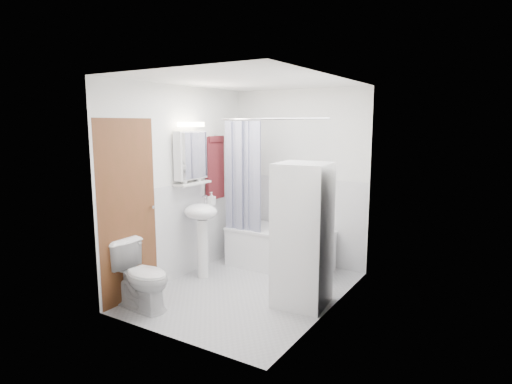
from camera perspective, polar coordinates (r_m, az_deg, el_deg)
The scene contains 20 objects.
floor at distance 5.15m, azimuth -1.03°, elevation -13.05°, with size 2.60×2.60×0.00m, color #B3B3B7.
room_walls at distance 4.79m, azimuth -1.09°, elevation 3.66°, with size 2.60×2.60×2.60m.
wainscot at distance 5.19m, azimuth 0.69°, elevation -5.86°, with size 1.98×2.58×2.58m.
door at distance 5.02m, azimuth -13.68°, elevation -1.95°, with size 0.05×2.00×2.00m.
bathtub at distance 5.84m, azimuth 3.16°, elevation -7.29°, with size 1.39×0.66×0.53m.
tub_spout at distance 5.91m, azimuth 6.44°, elevation -1.55°, with size 0.04×0.04×0.12m, color silver.
curtain_rod at distance 5.36m, azimuth 1.94°, elevation 9.74°, with size 0.02×0.02×1.57m, color silver.
shower_curtain at distance 5.62m, azimuth -1.75°, elevation 2.06°, with size 0.55×0.02×1.45m.
sink at distance 5.42m, azimuth -7.30°, elevation -4.16°, with size 0.44×0.37×1.04m.
medicine_cabinet at distance 5.39m, azimuth -8.67°, elevation 5.02°, with size 0.13×0.50×0.71m.
shelf at distance 5.42m, azimuth -8.46°, elevation 1.16°, with size 0.18×0.54×0.03m, color silver.
shower_caddy at distance 5.83m, azimuth 6.90°, elevation 1.26°, with size 0.22×0.06×0.02m, color silver.
towel at distance 5.85m, azimuth -5.49°, elevation 3.39°, with size 0.07×0.36×0.87m.
washer_dryer at distance 4.60m, azimuth 6.19°, elevation -5.70°, with size 0.60×0.59×1.54m.
toilet at distance 4.75m, azimuth -15.06°, elevation -10.76°, with size 0.40×0.72×0.71m, color white.
soap_pump at distance 5.47m, azimuth -5.94°, elevation -1.38°, with size 0.08×0.17×0.08m, color gray.
shelf_bottle at distance 5.30m, azimuth -9.51°, elevation 1.48°, with size 0.07×0.18×0.07m, color gray.
shelf_cup at distance 5.51m, azimuth -7.67°, elevation 1.97°, with size 0.10×0.09×0.10m, color gray.
shampoo_a at distance 5.75m, azimuth 8.56°, elevation 1.87°, with size 0.13×0.17×0.13m, color gray.
shampoo_b at distance 5.71m, azimuth 9.67°, elevation 1.54°, with size 0.08×0.21×0.08m, color navy.
Camera 1 is at (2.56, -4.01, 1.95)m, focal length 30.00 mm.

